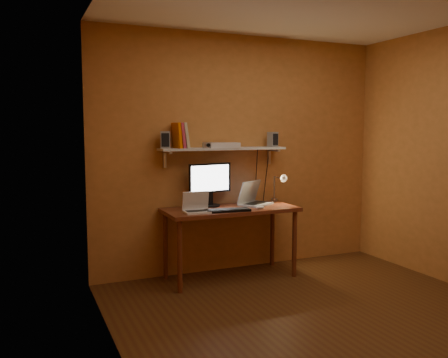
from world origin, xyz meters
name	(u,v)px	position (x,y,z in m)	size (l,w,h in m)	color
room	(326,163)	(0.00, 0.00, 1.30)	(3.44, 3.24, 2.64)	#4F3014
desk	(230,216)	(-0.28, 1.28, 0.66)	(1.40, 0.60, 0.75)	brown
wall_shelf	(223,149)	(-0.28, 1.47, 1.36)	(1.40, 0.25, 0.21)	silver
monitor	(210,182)	(-0.43, 1.46, 1.01)	(0.51, 0.25, 0.46)	black
laptop	(253,198)	(0.03, 1.38, 0.82)	(0.44, 0.41, 0.26)	gray
netbook	(197,207)	(-0.69, 1.17, 0.81)	(0.28, 0.21, 0.20)	white
keyboard	(228,210)	(-0.39, 1.09, 0.76)	(0.45, 0.15, 0.02)	black
mouse	(260,207)	(-0.03, 1.09, 0.77)	(0.09, 0.06, 0.03)	white
desk_lamp	(279,184)	(0.38, 1.41, 0.96)	(0.09, 0.23, 0.38)	silver
speaker_left	(165,140)	(-0.92, 1.48, 1.46)	(0.10, 0.10, 0.17)	gray
speaker_right	(273,139)	(0.33, 1.48, 1.46)	(0.09, 0.09, 0.16)	gray
books	(180,135)	(-0.76, 1.48, 1.51)	(0.15, 0.19, 0.26)	#D35A00
shelf_camera	(207,145)	(-0.49, 1.40, 1.41)	(0.11, 0.06, 0.06)	silver
router	(223,145)	(-0.29, 1.46, 1.40)	(0.32, 0.22, 0.05)	white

